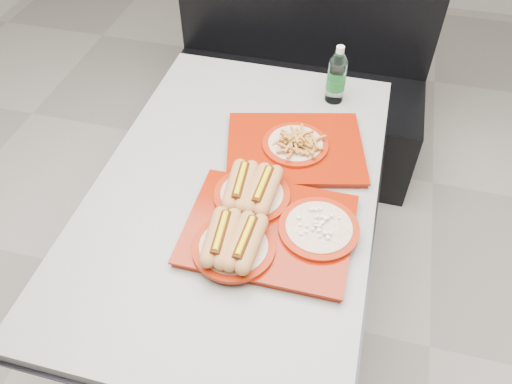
% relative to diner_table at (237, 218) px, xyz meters
% --- Properties ---
extents(ground, '(6.00, 6.00, 0.00)m').
position_rel_diner_table_xyz_m(ground, '(0.00, 0.00, -0.58)').
color(ground, '#9A968A').
rests_on(ground, ground).
extents(diner_table, '(0.92, 1.42, 0.75)m').
position_rel_diner_table_xyz_m(diner_table, '(0.00, 0.00, 0.00)').
color(diner_table, black).
rests_on(diner_table, ground).
extents(booth_bench, '(1.30, 0.57, 1.35)m').
position_rel_diner_table_xyz_m(booth_bench, '(0.00, 1.09, -0.18)').
color(booth_bench, black).
rests_on(booth_bench, ground).
extents(tray_near, '(0.50, 0.44, 0.11)m').
position_rel_diner_table_xyz_m(tray_near, '(0.13, -0.16, 0.20)').
color(tray_near, maroon).
rests_on(tray_near, diner_table).
extents(tray_far, '(0.54, 0.46, 0.09)m').
position_rel_diner_table_xyz_m(tray_far, '(0.15, 0.20, 0.19)').
color(tray_far, maroon).
rests_on(tray_far, diner_table).
extents(water_bottle, '(0.07, 0.07, 0.23)m').
position_rel_diner_table_xyz_m(water_bottle, '(0.24, 0.53, 0.26)').
color(water_bottle, silver).
rests_on(water_bottle, diner_table).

